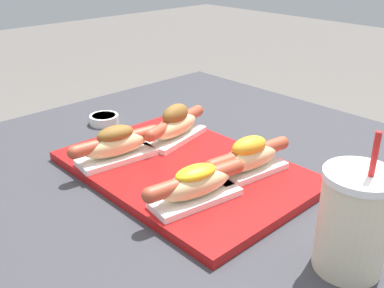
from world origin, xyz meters
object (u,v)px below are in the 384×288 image
(hot_dog_3, at_px, (249,157))
(drink_cup, at_px, (353,221))
(serving_tray, at_px, (185,170))
(hot_dog_0, at_px, (116,144))
(hot_dog_1, at_px, (196,184))
(sauce_bowl, at_px, (105,119))
(hot_dog_2, at_px, (176,125))

(hot_dog_3, height_order, drink_cup, drink_cup)
(serving_tray, bearing_deg, hot_dog_0, -143.64)
(serving_tray, relative_size, hot_dog_1, 2.38)
(hot_dog_3, bearing_deg, hot_dog_1, -88.66)
(serving_tray, xyz_separation_m, sauce_bowl, (-0.33, 0.03, 0.00))
(serving_tray, distance_m, sauce_bowl, 0.33)
(hot_dog_0, bearing_deg, serving_tray, 36.36)
(drink_cup, bearing_deg, hot_dog_0, -172.46)
(hot_dog_2, height_order, drink_cup, drink_cup)
(hot_dog_3, relative_size, sauce_bowl, 2.78)
(serving_tray, bearing_deg, drink_cup, -3.09)
(hot_dog_1, bearing_deg, sauce_bowl, 166.18)
(sauce_bowl, height_order, drink_cup, drink_cup)
(hot_dog_0, bearing_deg, drink_cup, 7.54)
(hot_dog_2, bearing_deg, serving_tray, -33.56)
(hot_dog_3, distance_m, drink_cup, 0.27)
(hot_dog_0, distance_m, hot_dog_1, 0.22)
(hot_dog_2, height_order, hot_dog_3, hot_dog_2)
(hot_dog_1, xyz_separation_m, sauce_bowl, (-0.44, 0.11, -0.04))
(hot_dog_2, bearing_deg, drink_cup, -10.88)
(serving_tray, relative_size, hot_dog_3, 2.38)
(hot_dog_3, xyz_separation_m, sauce_bowl, (-0.44, -0.03, -0.04))
(hot_dog_0, relative_size, hot_dog_3, 1.00)
(hot_dog_0, height_order, hot_dog_3, hot_dog_3)
(drink_cup, bearing_deg, hot_dog_1, -167.55)
(serving_tray, xyz_separation_m, drink_cup, (0.36, -0.02, 0.07))
(hot_dog_0, relative_size, sauce_bowl, 2.79)
(hot_dog_0, height_order, hot_dog_1, hot_dog_0)
(hot_dog_0, distance_m, drink_cup, 0.47)
(hot_dog_2, relative_size, drink_cup, 0.94)
(sauce_bowl, bearing_deg, serving_tray, -5.92)
(hot_dog_1, xyz_separation_m, drink_cup, (0.25, 0.05, 0.02))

